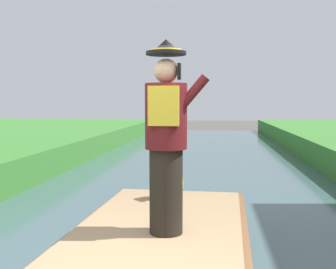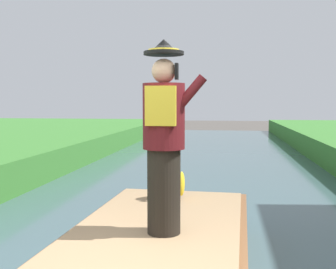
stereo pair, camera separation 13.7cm
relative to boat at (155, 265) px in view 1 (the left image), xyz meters
name	(u,v)px [view 1 (the left image)]	position (x,y,z in m)	size (l,w,h in m)	color
boat	(155,265)	(0.00, 0.00, 0.00)	(1.97, 4.27, 0.61)	brown
person_pirate	(166,138)	(0.11, 0.05, 1.23)	(0.61, 0.42, 1.85)	black
parrot_plush	(169,180)	(-0.02, 1.44, 0.55)	(0.36, 0.35, 0.57)	blue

